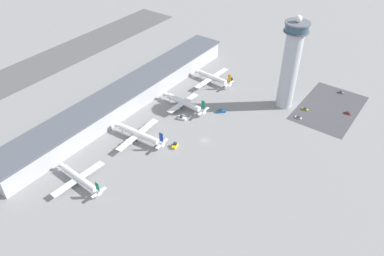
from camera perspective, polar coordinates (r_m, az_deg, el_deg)
name	(u,v)px	position (r m, az deg, el deg)	size (l,w,h in m)	color
ground_plane	(205,140)	(247.87, 1.92, -1.88)	(1000.00, 1000.00, 0.00)	gray
terminal_building	(127,97)	(280.67, -9.93, 4.75)	(213.78, 25.00, 15.71)	#B2B2B7
runway_strip	(41,66)	(360.28, -22.09, 8.76)	(320.67, 44.00, 0.01)	#515154
control_tower	(291,63)	(272.49, 14.80, 9.50)	(16.95, 16.95, 69.11)	#ADB2BC
parking_lot_surface	(329,108)	(296.35, 20.17, 2.90)	(64.00, 40.00, 0.01)	#424247
airplane_gate_alpha	(79,178)	(225.81, -16.79, -7.37)	(35.26, 36.72, 11.10)	silver
airplane_gate_bravo	(139,134)	(248.13, -8.12, -0.92)	(38.99, 39.91, 13.15)	white
airplane_gate_charlie	(184,103)	(276.51, -1.25, 3.88)	(31.42, 38.46, 13.12)	silver
airplane_gate_delta	(213,78)	(308.24, 3.17, 7.68)	(40.27, 35.15, 12.72)	white
service_truck_catering	(221,111)	(273.71, 4.45, 2.57)	(6.08, 6.05, 2.88)	black
service_truck_fuel	(175,145)	(242.24, -2.61, -2.67)	(6.03, 3.84, 3.02)	black
service_truck_baggage	(182,118)	(266.15, -1.54, 1.54)	(3.92, 6.41, 2.85)	black
service_truck_water	(231,80)	(312.08, 6.00, 7.25)	(6.06, 5.93, 3.18)	black
car_black_suv	(341,92)	(317.67, 21.72, 5.07)	(1.81, 4.14, 1.46)	black
car_maroon_suv	(305,109)	(288.27, 16.85, 2.78)	(1.99, 4.74, 1.50)	black
car_white_wagon	(298,117)	(277.92, 15.90, 1.56)	(2.09, 4.78, 1.43)	black
car_yellow_taxi	(348,113)	(294.32, 22.62, 2.12)	(2.12, 4.79, 1.52)	black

